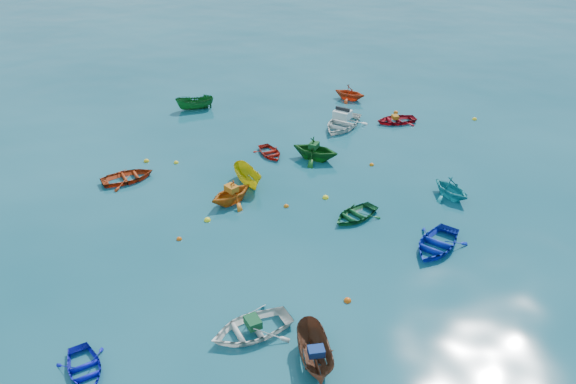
# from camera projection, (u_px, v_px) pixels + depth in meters

# --- Properties ---
(ground) EXTENTS (160.00, 160.00, 0.00)m
(ground) POSITION_uv_depth(u_px,v_px,m) (281.00, 247.00, 29.19)
(ground) COLOR #0B3F50
(ground) RESTS_ON ground
(dinghy_blue_sw) EXTENTS (3.06, 3.27, 0.55)m
(dinghy_blue_sw) POSITION_uv_depth(u_px,v_px,m) (85.00, 372.00, 22.03)
(dinghy_blue_sw) COLOR #0E11B2
(dinghy_blue_sw) RESTS_ON ground
(dinghy_white_near) EXTENTS (4.40, 4.06, 0.74)m
(dinghy_white_near) POSITION_uv_depth(u_px,v_px,m) (251.00, 333.00, 23.87)
(dinghy_white_near) COLOR silver
(dinghy_white_near) RESTS_ON ground
(sampan_brown_mid) EXTENTS (1.99, 3.55, 1.29)m
(sampan_brown_mid) POSITION_uv_depth(u_px,v_px,m) (315.00, 363.00, 22.41)
(sampan_brown_mid) COLOR brown
(sampan_brown_mid) RESTS_ON ground
(dinghy_blue_se) EXTENTS (4.09, 4.43, 0.75)m
(dinghy_blue_se) POSITION_uv_depth(u_px,v_px,m) (435.00, 248.00, 29.13)
(dinghy_blue_se) COLOR #0D23A5
(dinghy_blue_se) RESTS_ON ground
(dinghy_orange_w) EXTENTS (3.69, 3.73, 1.49)m
(dinghy_orange_w) POSITION_uv_depth(u_px,v_px,m) (232.00, 202.00, 33.06)
(dinghy_orange_w) COLOR orange
(dinghy_orange_w) RESTS_ON ground
(sampan_yellow_mid) EXTENTS (2.58, 3.26, 1.20)m
(sampan_yellow_mid) POSITION_uv_depth(u_px,v_px,m) (248.00, 184.00, 34.94)
(sampan_yellow_mid) COLOR gold
(sampan_yellow_mid) RESTS_ON ground
(dinghy_green_e) EXTENTS (3.59, 3.59, 0.61)m
(dinghy_green_e) POSITION_uv_depth(u_px,v_px,m) (355.00, 218.00, 31.62)
(dinghy_green_e) COLOR #135528
(dinghy_green_e) RESTS_ON ground
(dinghy_cyan_se) EXTENTS (3.34, 3.43, 1.38)m
(dinghy_cyan_se) POSITION_uv_depth(u_px,v_px,m) (450.00, 197.00, 33.59)
(dinghy_cyan_se) COLOR teal
(dinghy_cyan_se) RESTS_ON ground
(dinghy_red_nw) EXTENTS (4.02, 3.74, 0.68)m
(dinghy_red_nw) POSITION_uv_depth(u_px,v_px,m) (128.00, 180.00, 35.35)
(dinghy_red_nw) COLOR #A42E0D
(dinghy_red_nw) RESTS_ON ground
(dinghy_green_n) EXTENTS (3.94, 3.68, 1.67)m
(dinghy_green_n) POSITION_uv_depth(u_px,v_px,m) (315.00, 159.00, 37.86)
(dinghy_green_n) COLOR #135417
(dinghy_green_n) RESTS_ON ground
(dinghy_red_ne) EXTENTS (3.62, 3.04, 0.64)m
(dinghy_red_ne) POSITION_uv_depth(u_px,v_px,m) (396.00, 122.00, 43.25)
(dinghy_red_ne) COLOR maroon
(dinghy_red_ne) RESTS_ON ground
(dinghy_red_far) EXTENTS (2.88, 3.15, 0.53)m
(dinghy_red_far) POSITION_uv_depth(u_px,v_px,m) (270.00, 155.00, 38.43)
(dinghy_red_far) COLOR #A5170D
(dinghy_red_far) RESTS_ON ground
(dinghy_orange_far) EXTENTS (3.41, 3.24, 1.41)m
(dinghy_orange_far) POSITION_uv_depth(u_px,v_px,m) (349.00, 99.00, 47.44)
(dinghy_orange_far) COLOR red
(dinghy_orange_far) RESTS_ON ground
(sampan_green_far) EXTENTS (3.27, 2.10, 1.18)m
(sampan_green_far) POSITION_uv_depth(u_px,v_px,m) (195.00, 109.00, 45.54)
(sampan_green_far) COLOR #13541F
(sampan_green_far) RESTS_ON ground
(motorboat_white) EXTENTS (4.67, 5.20, 1.49)m
(motorboat_white) POSITION_uv_depth(u_px,v_px,m) (342.00, 127.00, 42.47)
(motorboat_white) COLOR silver
(motorboat_white) RESTS_ON ground
(tarp_green_a) EXTENTS (0.88, 0.94, 0.36)m
(tarp_green_a) POSITION_uv_depth(u_px,v_px,m) (253.00, 322.00, 23.63)
(tarp_green_a) COLOR #134E29
(tarp_green_a) RESTS_ON dinghy_white_near
(tarp_blue_a) EXTENTS (0.74, 0.62, 0.31)m
(tarp_blue_a) POSITION_uv_depth(u_px,v_px,m) (316.00, 351.00, 21.88)
(tarp_blue_a) COLOR navy
(tarp_blue_a) RESTS_ON sampan_brown_mid
(tarp_orange_a) EXTENTS (0.93, 0.91, 0.36)m
(tarp_orange_a) POSITION_uv_depth(u_px,v_px,m) (231.00, 188.00, 32.62)
(tarp_orange_a) COLOR #CA6814
(tarp_orange_a) RESTS_ON dinghy_orange_w
(tarp_green_b) EXTENTS (0.77, 0.88, 0.35)m
(tarp_green_b) POSITION_uv_depth(u_px,v_px,m) (314.00, 145.00, 37.39)
(tarp_green_b) COLOR #11471B
(tarp_green_b) RESTS_ON dinghy_green_n
(tarp_orange_b) EXTENTS (0.57, 0.66, 0.27)m
(tarp_orange_b) POSITION_uv_depth(u_px,v_px,m) (395.00, 117.00, 43.00)
(tarp_orange_b) COLOR #B66712
(tarp_orange_b) RESTS_ON dinghy_red_ne
(buoy_or_a) EXTENTS (0.30, 0.30, 0.30)m
(buoy_or_a) POSITION_uv_depth(u_px,v_px,m) (179.00, 239.00, 29.78)
(buoy_or_a) COLOR #D2520B
(buoy_or_a) RESTS_ON ground
(buoy_ye_a) EXTENTS (0.38, 0.38, 0.38)m
(buoy_ye_a) POSITION_uv_depth(u_px,v_px,m) (207.00, 221.00, 31.35)
(buoy_ye_a) COLOR yellow
(buoy_ye_a) RESTS_ON ground
(buoy_or_b) EXTENTS (0.35, 0.35, 0.35)m
(buoy_or_b) POSITION_uv_depth(u_px,v_px,m) (347.00, 301.00, 25.58)
(buoy_or_b) COLOR #DE510C
(buoy_or_b) RESTS_ON ground
(buoy_ye_b) EXTENTS (0.32, 0.32, 0.32)m
(buoy_ye_b) POSITION_uv_depth(u_px,v_px,m) (176.00, 163.00, 37.38)
(buoy_ye_b) COLOR yellow
(buoy_ye_b) RESTS_ON ground
(buoy_or_c) EXTENTS (0.31, 0.31, 0.31)m
(buoy_or_c) POSITION_uv_depth(u_px,v_px,m) (286.00, 207.00, 32.63)
(buoy_or_c) COLOR #CF610B
(buoy_or_c) RESTS_ON ground
(buoy_ye_c) EXTENTS (0.38, 0.38, 0.38)m
(buoy_ye_c) POSITION_uv_depth(u_px,v_px,m) (326.00, 198.00, 33.46)
(buoy_ye_c) COLOR yellow
(buoy_ye_c) RESTS_ON ground
(buoy_or_d) EXTENTS (0.31, 0.31, 0.31)m
(buoy_or_d) POSITION_uv_depth(u_px,v_px,m) (372.00, 165.00, 37.11)
(buoy_or_d) COLOR orange
(buoy_or_d) RESTS_ON ground
(buoy_ye_d) EXTENTS (0.38, 0.38, 0.38)m
(buoy_ye_d) POSITION_uv_depth(u_px,v_px,m) (146.00, 162.00, 37.56)
(buoy_ye_d) COLOR gold
(buoy_ye_d) RESTS_ON ground
(buoy_or_e) EXTENTS (0.38, 0.38, 0.38)m
(buoy_or_e) POSITION_uv_depth(u_px,v_px,m) (396.00, 113.00, 44.88)
(buoy_or_e) COLOR #DB570B
(buoy_or_e) RESTS_ON ground
(buoy_ye_e) EXTENTS (0.37, 0.37, 0.37)m
(buoy_ye_e) POSITION_uv_depth(u_px,v_px,m) (474.00, 120.00, 43.70)
(buoy_ye_e) COLOR yellow
(buoy_ye_e) RESTS_ON ground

